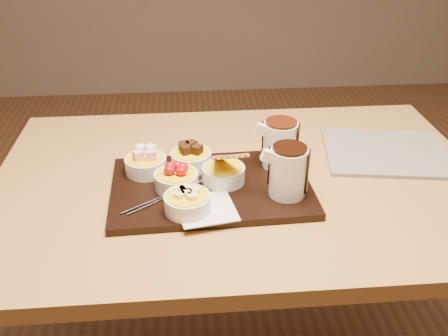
{
  "coord_description": "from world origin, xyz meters",
  "views": [
    {
      "loc": [
        -0.13,
        -1.04,
        1.38
      ],
      "look_at": [
        -0.04,
        -0.06,
        0.81
      ],
      "focal_mm": 40.0,
      "sensor_mm": 36.0,
      "label": 1
    }
  ],
  "objects": [
    {
      "name": "serving_board",
      "position": [
        -0.07,
        -0.06,
        0.76
      ],
      "size": [
        0.47,
        0.31,
        0.02
      ],
      "primitive_type": "cube",
      "rotation": [
        0.0,
        0.0,
        0.03
      ],
      "color": "black",
      "rests_on": "dining_table"
    },
    {
      "name": "bowl_biscotti",
      "position": [
        -0.05,
        -0.05,
        0.79
      ],
      "size": [
        0.1,
        0.1,
        0.04
      ],
      "primitive_type": "cylinder",
      "color": "white",
      "rests_on": "serving_board"
    },
    {
      "name": "fondue_skewers",
      "position": [
        -0.16,
        -0.09,
        0.77
      ],
      "size": [
        0.17,
        0.23,
        0.01
      ],
      "primitive_type": null,
      "rotation": [
        0.0,
        0.0,
        -0.98
      ],
      "color": "silver",
      "rests_on": "serving_board"
    },
    {
      "name": "bowl_bananas",
      "position": [
        -0.13,
        -0.16,
        0.79
      ],
      "size": [
        0.1,
        0.1,
        0.04
      ],
      "primitive_type": "cylinder",
      "color": "white",
      "rests_on": "serving_board"
    },
    {
      "name": "newspaper",
      "position": [
        0.4,
        0.08,
        0.76
      ],
      "size": [
        0.36,
        0.3,
        0.01
      ],
      "primitive_type": "cube",
      "rotation": [
        0.0,
        0.0,
        -0.15
      ],
      "color": "beige",
      "rests_on": "dining_table"
    },
    {
      "name": "bowl_strawberries",
      "position": [
        -0.15,
        -0.07,
        0.79
      ],
      "size": [
        0.1,
        0.1,
        0.04
      ],
      "primitive_type": "cylinder",
      "color": "white",
      "rests_on": "serving_board"
    },
    {
      "name": "napkin",
      "position": [
        -0.09,
        -0.16,
        0.77
      ],
      "size": [
        0.14,
        0.14,
        0.0
      ],
      "primitive_type": "cube",
      "rotation": [
        0.0,
        0.0,
        0.17
      ],
      "color": "white",
      "rests_on": "serving_board"
    },
    {
      "name": "bowl_cake",
      "position": [
        -0.12,
        0.03,
        0.79
      ],
      "size": [
        0.1,
        0.1,
        0.04
      ],
      "primitive_type": "cylinder",
      "color": "white",
      "rests_on": "serving_board"
    },
    {
      "name": "dining_table",
      "position": [
        0.0,
        0.0,
        0.65
      ],
      "size": [
        1.2,
        0.8,
        0.75
      ],
      "color": "#B48443",
      "rests_on": "ground"
    },
    {
      "name": "bowl_marshmallows",
      "position": [
        -0.23,
        0.01,
        0.79
      ],
      "size": [
        0.1,
        0.1,
        0.04
      ],
      "primitive_type": "cylinder",
      "color": "white",
      "rests_on": "serving_board"
    },
    {
      "name": "pitcher_dark_chocolate",
      "position": [
        0.09,
        -0.11,
        0.82
      ],
      "size": [
        0.08,
        0.08,
        0.11
      ],
      "primitive_type": "cylinder",
      "rotation": [
        0.0,
        0.0,
        0.03
      ],
      "color": "silver",
      "rests_on": "serving_board"
    },
    {
      "name": "pitcher_milk_chocolate",
      "position": [
        0.1,
        0.02,
        0.82
      ],
      "size": [
        0.08,
        0.08,
        0.11
      ],
      "primitive_type": "cylinder",
      "rotation": [
        0.0,
        0.0,
        0.03
      ],
      "color": "silver",
      "rests_on": "serving_board"
    }
  ]
}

